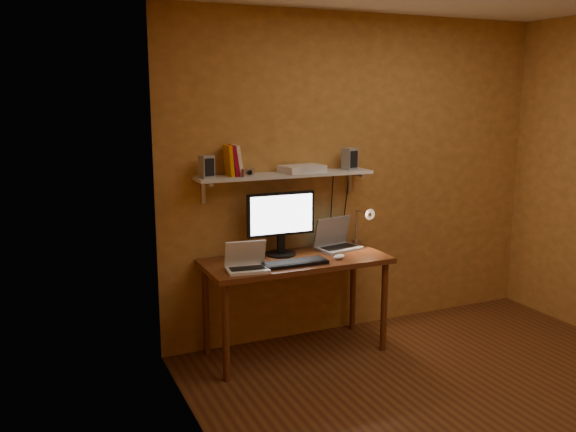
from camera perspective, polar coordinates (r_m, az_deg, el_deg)
name	(u,v)px	position (r m, az deg, el deg)	size (l,w,h in m)	color
room	(497,208)	(3.82, 18.98, 0.69)	(3.44, 3.24, 2.64)	brown
desk	(296,270)	(4.61, 0.74, -5.04)	(1.40, 0.60, 0.75)	brown
wall_shelf	(285,175)	(4.64, -0.24, 3.84)	(1.40, 0.25, 0.21)	silver
monitor	(281,220)	(4.63, -0.66, -0.39)	(0.54, 0.23, 0.49)	black
laptop	(336,240)	(4.88, 4.49, -2.28)	(0.38, 0.31, 0.25)	gray
netbook	(246,262)	(4.29, -3.91, -4.33)	(0.31, 0.24, 0.21)	white
keyboard	(295,263)	(4.43, 0.64, -4.41)	(0.48, 0.16, 0.03)	black
mouse	(339,257)	(4.58, 4.81, -3.82)	(0.10, 0.06, 0.04)	white
desk_lamp	(364,221)	(4.95, 7.10, -0.47)	(0.09, 0.23, 0.38)	silver
speaker_left	(207,167)	(4.40, -7.62, 4.60)	(0.09, 0.09, 0.16)	gray
speaker_right	(350,159)	(4.87, 5.78, 5.35)	(0.09, 0.09, 0.17)	gray
books	(233,160)	(4.49, -5.18, 5.20)	(0.11, 0.15, 0.23)	orange
shelf_camera	(248,172)	(4.45, -3.75, 4.10)	(0.10, 0.06, 0.06)	silver
router	(302,169)	(4.69, 1.31, 4.44)	(0.32, 0.22, 0.05)	white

